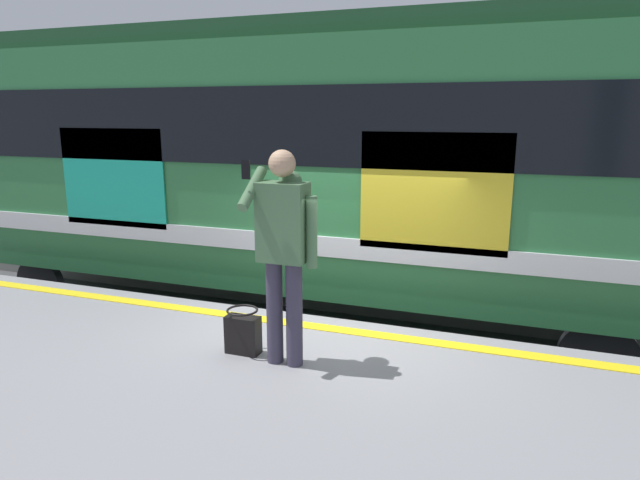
# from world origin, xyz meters

# --- Properties ---
(ground_plane) EXTENTS (24.62, 24.62, 0.00)m
(ground_plane) POSITION_xyz_m (0.00, 0.00, 0.00)
(ground_plane) COLOR #3D3D3F
(safety_line) EXTENTS (12.36, 0.16, 0.01)m
(safety_line) POSITION_xyz_m (0.00, 0.30, 1.07)
(safety_line) COLOR yellow
(safety_line) RESTS_ON platform
(track_rail_near) EXTENTS (16.40, 0.08, 0.16)m
(track_rail_near) POSITION_xyz_m (0.00, -1.49, 0.08)
(track_rail_near) COLOR slate
(track_rail_near) RESTS_ON ground
(track_rail_far) EXTENTS (16.40, 0.08, 0.16)m
(track_rail_far) POSITION_xyz_m (0.00, -2.92, 0.08)
(track_rail_far) COLOR slate
(track_rail_far) RESTS_ON ground
(train_carriage) EXTENTS (11.97, 2.96, 4.08)m
(train_carriage) POSITION_xyz_m (1.19, -2.20, 2.58)
(train_carriage) COLOR #2D723F
(train_carriage) RESTS_ON ground
(passenger) EXTENTS (0.57, 0.55, 1.82)m
(passenger) POSITION_xyz_m (0.01, 1.16, 2.14)
(passenger) COLOR #383347
(passenger) RESTS_ON platform
(handbag) EXTENTS (0.31, 0.28, 0.41)m
(handbag) POSITION_xyz_m (0.45, 1.10, 1.25)
(handbag) COLOR black
(handbag) RESTS_ON platform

